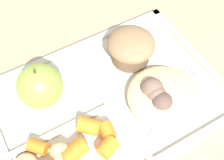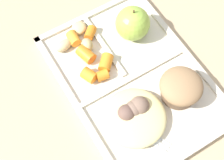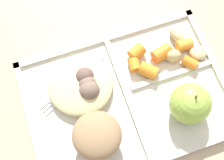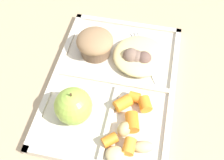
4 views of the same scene
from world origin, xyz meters
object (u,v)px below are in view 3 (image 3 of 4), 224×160
Objects in this scene: green_apple at (190,104)px; bran_muffin at (97,136)px; plastic_fork at (70,87)px; lunch_tray at (127,97)px.

bran_muffin is at bearing 0.00° from green_apple.
plastic_fork is at bearing -30.20° from green_apple.
green_apple is at bearing -180.00° from bran_muffin.
green_apple is at bearing 148.09° from lunch_tray.
lunch_tray is at bearing -31.91° from green_apple.
bran_muffin is 0.57× the size of plastic_fork.
plastic_fork is (0.19, -0.11, -0.04)m from green_apple.
bran_muffin is (0.08, 0.06, 0.03)m from lunch_tray.
green_apple is 0.96× the size of bran_muffin.
plastic_fork is (0.10, -0.05, 0.01)m from lunch_tray.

